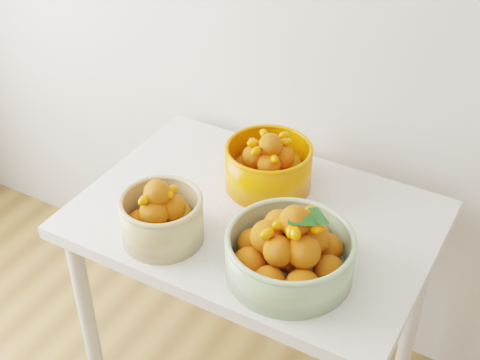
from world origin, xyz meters
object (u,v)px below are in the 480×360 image
(table, at_px, (255,239))
(bowl_orange, at_px, (269,165))
(bowl_cream, at_px, (162,216))
(bowl_green, at_px, (290,252))

(table, distance_m, bowl_orange, 0.22)
(table, height_order, bowl_orange, bowl_orange)
(bowl_cream, height_order, bowl_orange, bowl_cream)
(table, bearing_deg, bowl_green, -41.88)
(bowl_green, relative_size, bowl_orange, 1.18)
(bowl_cream, distance_m, bowl_orange, 0.38)
(table, xyz_separation_m, bowl_green, (0.19, -0.17, 0.17))
(table, height_order, bowl_cream, bowl_cream)
(table, relative_size, bowl_green, 2.53)
(table, bearing_deg, bowl_orange, 103.03)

